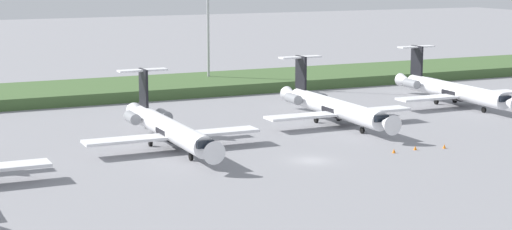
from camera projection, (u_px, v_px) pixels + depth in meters
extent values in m
plane|color=gray|center=(217.00, 120.00, 130.22)|extent=(500.00, 500.00, 0.00)
cube|color=#426033|center=(153.00, 87.00, 157.63)|extent=(320.00, 20.00, 1.90)
cylinder|color=white|center=(170.00, 130.00, 109.67)|extent=(2.70, 24.00, 2.70)
cone|color=white|center=(209.00, 150.00, 97.59)|extent=(2.70, 3.00, 2.70)
cone|color=white|center=(138.00, 113.00, 122.20)|extent=(2.30, 4.00, 2.29)
cube|color=black|center=(203.00, 143.00, 99.21)|extent=(2.02, 1.80, 0.90)
cylinder|color=black|center=(170.00, 131.00, 109.70)|extent=(2.76, 3.60, 2.76)
cube|color=white|center=(128.00, 140.00, 106.46)|extent=(11.00, 3.20, 0.36)
cube|color=white|center=(216.00, 132.00, 111.31)|extent=(11.00, 3.20, 0.36)
cube|color=black|center=(144.00, 88.00, 118.83)|extent=(0.36, 3.20, 5.20)
cube|color=white|center=(142.00, 70.00, 118.68)|extent=(6.80, 1.80, 0.24)
cylinder|color=gray|center=(132.00, 118.00, 116.95)|extent=(1.50, 3.40, 1.50)
cylinder|color=gray|center=(164.00, 115.00, 118.80)|extent=(1.50, 3.40, 1.50)
cylinder|color=gray|center=(191.00, 152.00, 103.27)|extent=(0.20, 0.20, 0.65)
cylinder|color=black|center=(191.00, 157.00, 103.37)|extent=(0.30, 0.90, 0.90)
cylinder|color=black|center=(150.00, 143.00, 111.39)|extent=(0.35, 0.90, 0.90)
cylinder|color=black|center=(178.00, 140.00, 112.95)|extent=(0.35, 0.90, 0.90)
cylinder|color=white|center=(336.00, 108.00, 126.03)|extent=(2.70, 24.00, 2.70)
cone|color=white|center=(387.00, 123.00, 113.95)|extent=(2.70, 3.00, 2.70)
cone|color=white|center=(292.00, 95.00, 138.55)|extent=(2.29, 4.00, 2.29)
cube|color=black|center=(379.00, 118.00, 115.56)|extent=(2.03, 1.80, 0.90)
cylinder|color=black|center=(336.00, 109.00, 126.05)|extent=(2.76, 3.60, 2.76)
cube|color=white|center=(303.00, 116.00, 122.81)|extent=(11.00, 3.20, 0.36)
cube|color=white|center=(374.00, 110.00, 127.67)|extent=(11.00, 3.20, 0.36)
cube|color=black|center=(301.00, 73.00, 135.18)|extent=(0.36, 3.20, 5.20)
cube|color=white|center=(300.00, 57.00, 135.03)|extent=(6.80, 1.80, 0.24)
cylinder|color=gray|center=(293.00, 99.00, 133.30)|extent=(1.50, 3.40, 1.50)
cylinder|color=gray|center=(319.00, 97.00, 135.15)|extent=(1.50, 3.40, 1.50)
cylinder|color=gray|center=(362.00, 126.00, 119.62)|extent=(0.20, 0.20, 0.65)
cylinder|color=black|center=(362.00, 130.00, 119.72)|extent=(0.30, 0.90, 0.90)
cylinder|color=black|center=(316.00, 120.00, 127.74)|extent=(0.35, 0.90, 0.90)
cylinder|color=black|center=(338.00, 118.00, 129.30)|extent=(0.35, 0.90, 0.90)
cylinder|color=white|center=(455.00, 91.00, 142.59)|extent=(2.70, 24.00, 2.70)
cone|color=white|center=(511.00, 103.00, 130.51)|extent=(2.70, 3.00, 2.70)
cone|color=white|center=(406.00, 81.00, 155.12)|extent=(2.30, 4.00, 2.29)
cube|color=black|center=(502.00, 98.00, 132.13)|extent=(2.03, 1.80, 0.90)
cylinder|color=black|center=(455.00, 92.00, 142.62)|extent=(2.76, 3.60, 2.76)
cube|color=white|center=(429.00, 98.00, 139.37)|extent=(11.00, 3.20, 0.36)
cube|color=white|center=(487.00, 93.00, 144.23)|extent=(11.00, 3.20, 0.36)
cube|color=black|center=(417.00, 61.00, 151.74)|extent=(0.36, 3.20, 5.20)
cube|color=white|center=(416.00, 47.00, 151.59)|extent=(6.80, 1.80, 0.24)
cylinder|color=gray|center=(411.00, 84.00, 149.86)|extent=(1.50, 3.40, 1.50)
cylinder|color=gray|center=(433.00, 82.00, 151.71)|extent=(1.50, 3.40, 1.50)
cylinder|color=gray|center=(484.00, 106.00, 136.19)|extent=(0.20, 0.20, 0.65)
cylinder|color=black|center=(484.00, 110.00, 136.28)|extent=(0.30, 0.90, 0.90)
cylinder|color=black|center=(436.00, 102.00, 144.30)|extent=(0.35, 0.90, 0.90)
cylinder|color=black|center=(455.00, 100.00, 145.87)|extent=(0.35, 0.90, 0.90)
cylinder|color=#B2B2B7|center=(208.00, 42.00, 164.04)|extent=(0.50, 0.50, 17.10)
cone|color=orange|center=(394.00, 151.00, 107.48)|extent=(0.44, 0.44, 0.55)
cone|color=orange|center=(415.00, 148.00, 109.24)|extent=(0.44, 0.44, 0.55)
cone|color=orange|center=(444.00, 146.00, 110.16)|extent=(0.44, 0.44, 0.55)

